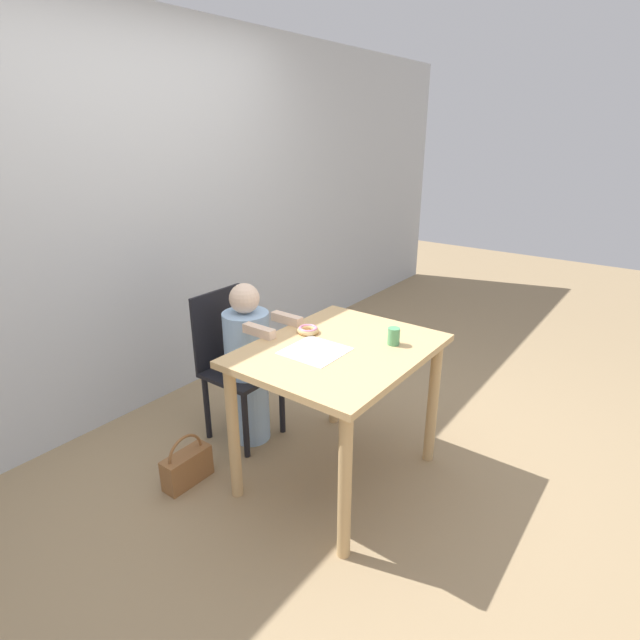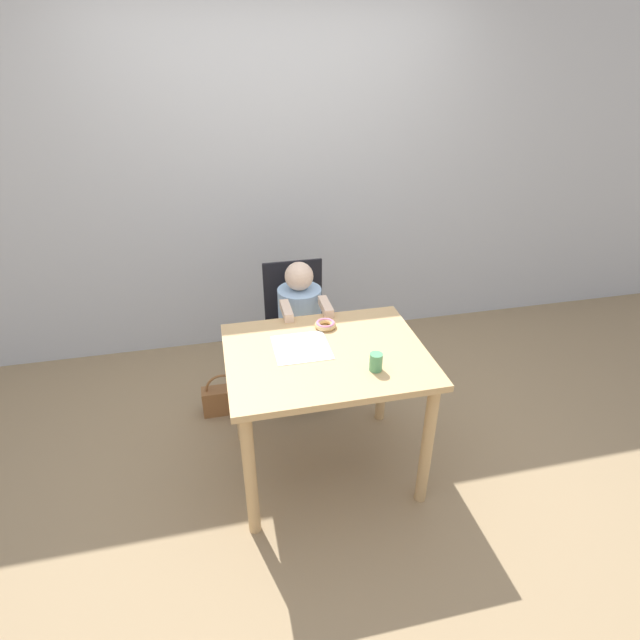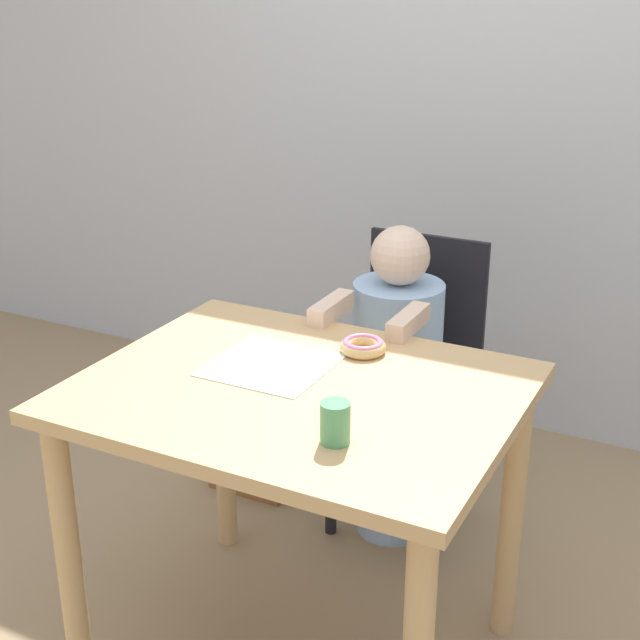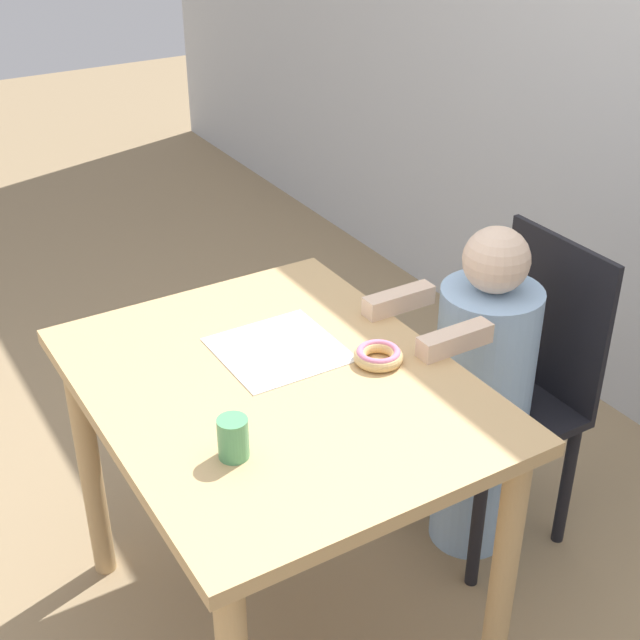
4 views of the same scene
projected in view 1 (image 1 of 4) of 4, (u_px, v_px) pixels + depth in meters
The scene contains 9 objects.
ground_plane at pixel (338, 475), 2.77m from camera, with size 12.00×12.00×0.00m, color #997F5B.
wall_back at pixel (143, 221), 3.18m from camera, with size 8.00×0.05×2.50m.
dining_table at pixel (339, 370), 2.54m from camera, with size 1.00×0.79×0.78m.
chair at pixel (235, 365), 3.02m from camera, with size 0.39×0.40×0.91m.
child_figure at pixel (249, 366), 2.94m from camera, with size 0.28×0.44×1.00m.
donut at pixel (308, 330), 2.66m from camera, with size 0.12×0.12×0.03m.
napkin at pixel (315, 351), 2.45m from camera, with size 0.28×0.28×0.00m.
handbag at pixel (187, 466), 2.68m from camera, with size 0.27×0.11×0.29m.
cup at pixel (394, 336), 2.51m from camera, with size 0.06×0.06×0.09m.
Camera 1 is at (-1.89, -1.28, 1.80)m, focal length 28.00 mm.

